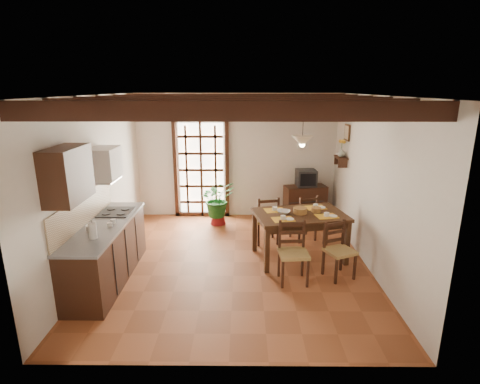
{
  "coord_description": "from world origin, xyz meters",
  "views": [
    {
      "loc": [
        0.15,
        -5.9,
        2.92
      ],
      "look_at": [
        0.1,
        0.4,
        1.15
      ],
      "focal_mm": 28.0,
      "sensor_mm": 36.0,
      "label": 1
    }
  ],
  "objects_px": {
    "potted_plant": "(218,199)",
    "dining_table": "(300,219)",
    "chair_near_left": "(293,264)",
    "crt_tv": "(306,178)",
    "pendant_lamp": "(302,140)",
    "chair_far_left": "(266,228)",
    "chair_far_right": "(303,225)",
    "chair_near_right": "(338,260)",
    "sideboard": "(305,203)",
    "kitchen_counter": "(107,251)"
  },
  "relations": [
    {
      "from": "potted_plant",
      "to": "dining_table",
      "type": "bearing_deg",
      "value": -47.64
    },
    {
      "from": "chair_near_left",
      "to": "crt_tv",
      "type": "relative_size",
      "value": 2.1
    },
    {
      "from": "dining_table",
      "to": "pendant_lamp",
      "type": "height_order",
      "value": "pendant_lamp"
    },
    {
      "from": "chair_far_left",
      "to": "chair_far_right",
      "type": "relative_size",
      "value": 1.02
    },
    {
      "from": "chair_far_right",
      "to": "chair_near_left",
      "type": "bearing_deg",
      "value": 54.06
    },
    {
      "from": "chair_near_left",
      "to": "crt_tv",
      "type": "xyz_separation_m",
      "value": [
        0.64,
        2.87,
        0.67
      ]
    },
    {
      "from": "chair_far_left",
      "to": "potted_plant",
      "type": "height_order",
      "value": "potted_plant"
    },
    {
      "from": "chair_near_right",
      "to": "pendant_lamp",
      "type": "height_order",
      "value": "pendant_lamp"
    },
    {
      "from": "sideboard",
      "to": "crt_tv",
      "type": "relative_size",
      "value": 2.02
    },
    {
      "from": "dining_table",
      "to": "chair_near_right",
      "type": "xyz_separation_m",
      "value": [
        0.53,
        -0.69,
        -0.44
      ]
    },
    {
      "from": "dining_table",
      "to": "pendant_lamp",
      "type": "distance_m",
      "value": 1.36
    },
    {
      "from": "potted_plant",
      "to": "chair_far_left",
      "type": "bearing_deg",
      "value": -44.93
    },
    {
      "from": "kitchen_counter",
      "to": "chair_near_left",
      "type": "relative_size",
      "value": 2.36
    },
    {
      "from": "chair_near_right",
      "to": "sideboard",
      "type": "height_order",
      "value": "chair_near_right"
    },
    {
      "from": "chair_near_right",
      "to": "potted_plant",
      "type": "height_order",
      "value": "potted_plant"
    },
    {
      "from": "chair_far_left",
      "to": "potted_plant",
      "type": "relative_size",
      "value": 0.45
    },
    {
      "from": "chair_near_left",
      "to": "chair_far_right",
      "type": "distance_m",
      "value": 1.74
    },
    {
      "from": "sideboard",
      "to": "dining_table",
      "type": "bearing_deg",
      "value": -113.85
    },
    {
      "from": "kitchen_counter",
      "to": "dining_table",
      "type": "height_order",
      "value": "kitchen_counter"
    },
    {
      "from": "chair_near_left",
      "to": "pendant_lamp",
      "type": "distance_m",
      "value": 2.02
    },
    {
      "from": "chair_near_left",
      "to": "chair_far_right",
      "type": "bearing_deg",
      "value": 71.98
    },
    {
      "from": "crt_tv",
      "to": "pendant_lamp",
      "type": "xyz_separation_m",
      "value": [
        -0.43,
        -1.92,
        1.11
      ]
    },
    {
      "from": "kitchen_counter",
      "to": "chair_near_left",
      "type": "height_order",
      "value": "kitchen_counter"
    },
    {
      "from": "sideboard",
      "to": "chair_far_left",
      "type": "bearing_deg",
      "value": -137.55
    },
    {
      "from": "chair_far_right",
      "to": "crt_tv",
      "type": "distance_m",
      "value": 1.38
    },
    {
      "from": "chair_near_right",
      "to": "dining_table",
      "type": "bearing_deg",
      "value": 103.93
    },
    {
      "from": "crt_tv",
      "to": "potted_plant",
      "type": "relative_size",
      "value": 0.22
    },
    {
      "from": "pendant_lamp",
      "to": "sideboard",
      "type": "bearing_deg",
      "value": 77.55
    },
    {
      "from": "kitchen_counter",
      "to": "chair_far_right",
      "type": "distance_m",
      "value": 3.69
    },
    {
      "from": "chair_near_right",
      "to": "potted_plant",
      "type": "xyz_separation_m",
      "value": [
        -2.06,
        2.37,
        0.29
      ]
    },
    {
      "from": "dining_table",
      "to": "chair_near_left",
      "type": "relative_size",
      "value": 1.78
    },
    {
      "from": "chair_near_left",
      "to": "sideboard",
      "type": "xyz_separation_m",
      "value": [
        0.64,
        2.87,
        0.09
      ]
    },
    {
      "from": "chair_far_right",
      "to": "crt_tv",
      "type": "height_order",
      "value": "crt_tv"
    },
    {
      "from": "kitchen_counter",
      "to": "chair_near_right",
      "type": "distance_m",
      "value": 3.63
    },
    {
      "from": "pendant_lamp",
      "to": "dining_table",
      "type": "bearing_deg",
      "value": -90.0
    },
    {
      "from": "chair_near_left",
      "to": "potted_plant",
      "type": "relative_size",
      "value": 0.46
    },
    {
      "from": "chair_near_left",
      "to": "chair_far_left",
      "type": "distance_m",
      "value": 1.56
    },
    {
      "from": "sideboard",
      "to": "pendant_lamp",
      "type": "distance_m",
      "value": 2.6
    },
    {
      "from": "chair_far_right",
      "to": "sideboard",
      "type": "xyz_separation_m",
      "value": [
        0.21,
        1.18,
        0.1
      ]
    },
    {
      "from": "chair_near_right",
      "to": "chair_near_left",
      "type": "bearing_deg",
      "value": 168.03
    },
    {
      "from": "crt_tv",
      "to": "potted_plant",
      "type": "bearing_deg",
      "value": -174.52
    },
    {
      "from": "chair_near_right",
      "to": "kitchen_counter",
      "type": "bearing_deg",
      "value": 157.93
    },
    {
      "from": "chair_near_right",
      "to": "sideboard",
      "type": "relative_size",
      "value": 0.97
    },
    {
      "from": "dining_table",
      "to": "chair_far_right",
      "type": "bearing_deg",
      "value": 63.84
    },
    {
      "from": "potted_plant",
      "to": "pendant_lamp",
      "type": "bearing_deg",
      "value": -45.89
    },
    {
      "from": "kitchen_counter",
      "to": "chair_far_right",
      "type": "height_order",
      "value": "kitchen_counter"
    },
    {
      "from": "sideboard",
      "to": "kitchen_counter",
      "type": "bearing_deg",
      "value": -153.2
    },
    {
      "from": "chair_near_right",
      "to": "chair_far_left",
      "type": "distance_m",
      "value": 1.74
    },
    {
      "from": "chair_near_left",
      "to": "sideboard",
      "type": "height_order",
      "value": "chair_near_left"
    },
    {
      "from": "chair_far_right",
      "to": "crt_tv",
      "type": "xyz_separation_m",
      "value": [
        0.21,
        1.18,
        0.68
      ]
    }
  ]
}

